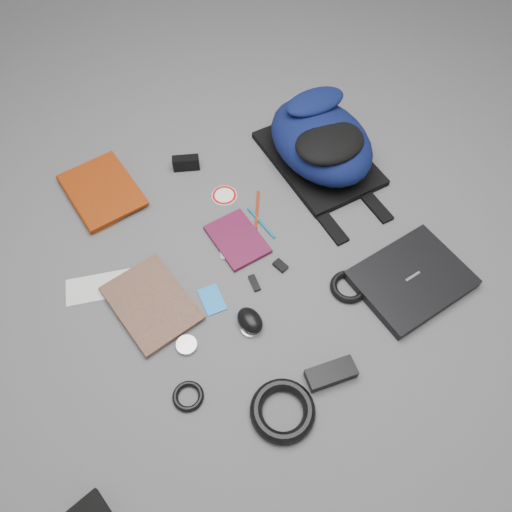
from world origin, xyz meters
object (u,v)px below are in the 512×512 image
object	(u,v)px
compact_camera	(186,163)
mouse	(250,321)
textbook_red	(73,205)
power_brick	(331,374)
laptop	(411,279)
backpack	(321,140)
dvd_case	(237,239)
comic_book	(121,323)

from	to	relation	value
compact_camera	mouse	world-z (taller)	compact_camera
textbook_red	power_brick	xyz separation A→B (m)	(0.53, -0.82, 0.00)
laptop	backpack	bearing A→B (deg)	83.00
dvd_case	mouse	xyz separation A→B (m)	(-0.07, -0.28, 0.02)
backpack	textbook_red	size ratio (longest dim) A/B	1.65
backpack	laptop	size ratio (longest dim) A/B	1.46
laptop	mouse	bearing A→B (deg)	163.01
power_brick	textbook_red	bearing A→B (deg)	125.20
laptop	dvd_case	world-z (taller)	laptop
comic_book	power_brick	size ratio (longest dim) A/B	2.03
laptop	power_brick	distance (m)	0.39
textbook_red	dvd_case	size ratio (longest dim) A/B	1.46
laptop	dvd_case	distance (m)	0.54
backpack	laptop	xyz separation A→B (m)	(0.04, -0.54, -0.08)
comic_book	mouse	bearing A→B (deg)	-37.74
comic_book	backpack	bearing A→B (deg)	8.77
mouse	power_brick	world-z (taller)	mouse
power_brick	laptop	bearing A→B (deg)	28.66
power_brick	compact_camera	bearing A→B (deg)	101.23
textbook_red	comic_book	world-z (taller)	textbook_red
comic_book	power_brick	distance (m)	0.59
comic_book	textbook_red	bearing A→B (deg)	79.88
compact_camera	mouse	bearing A→B (deg)	-75.73
laptop	textbook_red	world-z (taller)	laptop
compact_camera	comic_book	bearing A→B (deg)	-109.39
compact_camera	mouse	distance (m)	0.63
compact_camera	laptop	bearing A→B (deg)	-39.45
comic_book	compact_camera	world-z (taller)	compact_camera
backpack	power_brick	xyz separation A→B (m)	(-0.30, -0.72, -0.08)
compact_camera	power_brick	bearing A→B (deg)	-65.89
laptop	dvd_case	size ratio (longest dim) A/B	1.65
power_brick	mouse	bearing A→B (deg)	125.67
backpack	textbook_red	world-z (taller)	backpack
backpack	compact_camera	distance (m)	0.46
mouse	textbook_red	bearing A→B (deg)	109.17
compact_camera	backpack	bearing A→B (deg)	-1.95
dvd_case	comic_book	bearing A→B (deg)	-170.18
backpack	mouse	bearing A→B (deg)	-139.52
backpack	power_brick	world-z (taller)	backpack
dvd_case	mouse	distance (m)	0.29
backpack	dvd_case	distance (m)	0.45
dvd_case	backpack	bearing A→B (deg)	19.00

